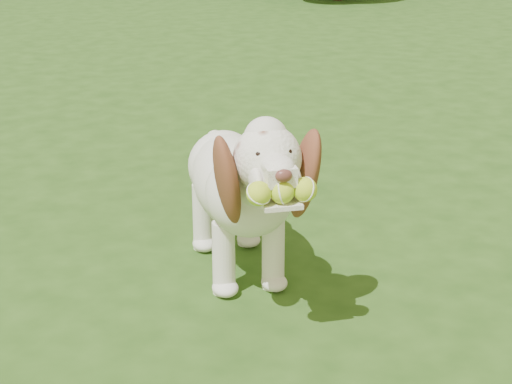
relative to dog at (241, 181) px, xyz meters
name	(u,v)px	position (x,y,z in m)	size (l,w,h in m)	color
ground	(305,238)	(0.45, 0.26, -0.45)	(80.00, 80.00, 0.00)	#204112
dog	(241,181)	(0.00, 0.00, 0.00)	(0.59, 1.29, 0.84)	white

